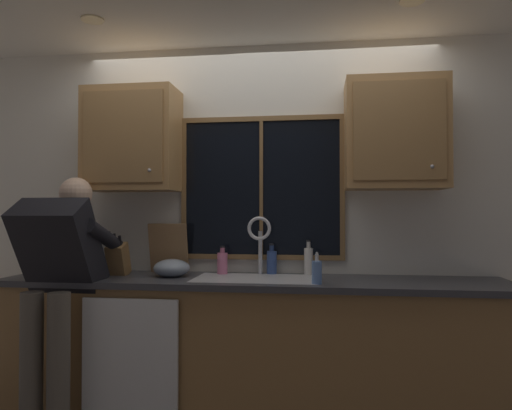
% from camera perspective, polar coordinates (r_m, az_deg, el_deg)
% --- Properties ---
extents(back_wall, '(5.59, 0.12, 2.55)m').
position_cam_1_polar(back_wall, '(3.41, 0.36, -2.16)').
color(back_wall, silver).
rests_on(back_wall, floor).
extents(ceiling_downlight_left, '(0.14, 0.14, 0.01)m').
position_cam_1_polar(ceiling_downlight_left, '(3.28, -19.26, 20.49)').
color(ceiling_downlight_left, '#FFEAB2').
extents(ceiling_downlight_right, '(0.14, 0.14, 0.01)m').
position_cam_1_polar(ceiling_downlight_right, '(3.02, 18.41, 22.45)').
color(ceiling_downlight_right, '#FFEAB2').
extents(window_glass, '(1.10, 0.02, 0.95)m').
position_cam_1_polar(window_glass, '(3.34, 0.68, 2.10)').
color(window_glass, black).
extents(window_frame_top, '(1.17, 0.02, 0.04)m').
position_cam_1_polar(window_frame_top, '(3.40, 0.66, 10.43)').
color(window_frame_top, brown).
extents(window_frame_bottom, '(1.17, 0.02, 0.04)m').
position_cam_1_polar(window_frame_bottom, '(3.34, 0.66, -6.35)').
color(window_frame_bottom, brown).
extents(window_frame_left, '(0.03, 0.02, 0.95)m').
position_cam_1_polar(window_frame_left, '(3.45, -8.75, 2.02)').
color(window_frame_left, brown).
extents(window_frame_right, '(0.03, 0.02, 0.95)m').
position_cam_1_polar(window_frame_right, '(3.31, 10.45, 2.15)').
color(window_frame_right, brown).
extents(window_mullion_center, '(0.02, 0.02, 0.95)m').
position_cam_1_polar(window_mullion_center, '(3.33, 0.65, 2.11)').
color(window_mullion_center, brown).
extents(lower_cabinet_run, '(3.19, 0.58, 0.88)m').
position_cam_1_polar(lower_cabinet_run, '(3.19, -0.47, -17.44)').
color(lower_cabinet_run, olive).
rests_on(lower_cabinet_run, floor).
extents(countertop, '(3.25, 0.62, 0.04)m').
position_cam_1_polar(countertop, '(3.08, -0.52, -9.30)').
color(countertop, '#38383D').
rests_on(countertop, lower_cabinet_run).
extents(dishwasher_front, '(0.60, 0.02, 0.74)m').
position_cam_1_polar(dishwasher_front, '(3.07, -15.09, -17.73)').
color(dishwasher_front, white).
extents(upper_cabinet_left, '(0.64, 0.36, 0.72)m').
position_cam_1_polar(upper_cabinet_left, '(3.45, -14.81, 7.63)').
color(upper_cabinet_left, '#A87A47').
extents(upper_cabinet_right, '(0.64, 0.36, 0.72)m').
position_cam_1_polar(upper_cabinet_right, '(3.23, 16.53, 8.22)').
color(upper_cabinet_right, '#A87A47').
extents(sink, '(0.80, 0.46, 0.21)m').
position_cam_1_polar(sink, '(3.09, 0.01, -10.71)').
color(sink, '#B7B7BC').
rests_on(sink, lower_cabinet_run).
extents(faucet, '(0.18, 0.09, 0.40)m').
position_cam_1_polar(faucet, '(3.23, 0.57, -4.03)').
color(faucet, silver).
rests_on(faucet, countertop).
extents(person_standing, '(0.53, 0.68, 1.58)m').
position_cam_1_polar(person_standing, '(3.15, -22.89, -7.77)').
color(person_standing, '#595147').
rests_on(person_standing, floor).
extents(knife_block, '(0.12, 0.18, 0.32)m').
position_cam_1_polar(knife_block, '(3.36, -16.41, -6.34)').
color(knife_block, olive).
rests_on(knife_block, countertop).
extents(cutting_board, '(0.28, 0.09, 0.35)m').
position_cam_1_polar(cutting_board, '(3.42, -10.59, -5.18)').
color(cutting_board, '#997047').
rests_on(cutting_board, countertop).
extents(mixing_bowl, '(0.24, 0.24, 0.12)m').
position_cam_1_polar(mixing_bowl, '(3.22, -10.19, -7.56)').
color(mixing_bowl, '#8C99A8').
rests_on(mixing_bowl, countertop).
extents(soap_dispenser, '(0.06, 0.07, 0.19)m').
position_cam_1_polar(soap_dispenser, '(2.85, 7.40, -8.05)').
color(soap_dispenser, '#668CCC').
rests_on(soap_dispenser, countertop).
extents(bottle_green_glass, '(0.06, 0.06, 0.24)m').
position_cam_1_polar(bottle_green_glass, '(3.28, 6.40, -6.70)').
color(bottle_green_glass, silver).
rests_on(bottle_green_glass, countertop).
extents(bottle_tall_clear, '(0.07, 0.07, 0.20)m').
position_cam_1_polar(bottle_tall_clear, '(3.30, -4.11, -6.99)').
color(bottle_tall_clear, pink).
rests_on(bottle_tall_clear, countertop).
extents(bottle_amber_small, '(0.07, 0.07, 0.21)m').
position_cam_1_polar(bottle_amber_small, '(3.29, 1.93, -6.88)').
color(bottle_amber_small, '#334C8C').
rests_on(bottle_amber_small, countertop).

